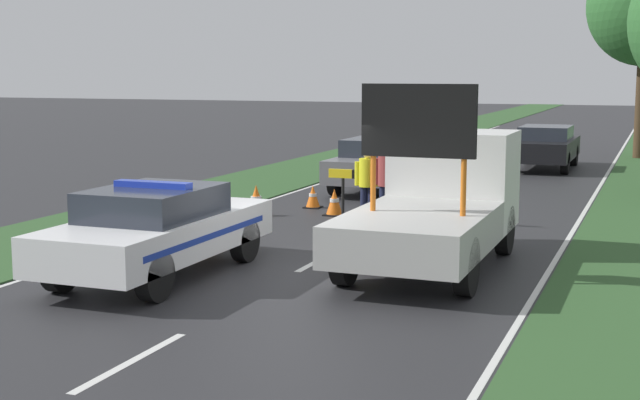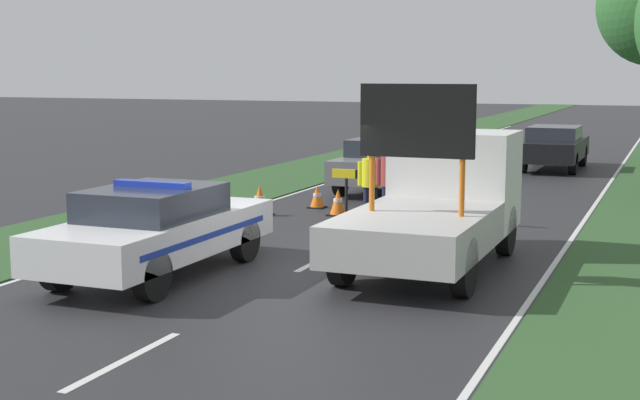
% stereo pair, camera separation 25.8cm
% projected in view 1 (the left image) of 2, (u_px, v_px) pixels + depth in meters
% --- Properties ---
extents(ground_plane, '(160.00, 160.00, 0.00)m').
position_uv_depth(ground_plane, '(286.00, 278.00, 14.57)').
color(ground_plane, '#28282B').
extents(lane_markings, '(8.00, 60.42, 0.01)m').
position_uv_depth(lane_markings, '(451.00, 189.00, 25.59)').
color(lane_markings, silver).
rests_on(lane_markings, ground).
extents(grass_verge_left, '(3.53, 120.00, 0.03)m').
position_uv_depth(grass_verge_left, '(352.00, 157.00, 35.10)').
color(grass_verge_left, '#2D5128').
rests_on(grass_verge_left, ground).
extents(police_car, '(1.92, 4.92, 1.59)m').
position_uv_depth(police_car, '(158.00, 229.00, 14.62)').
color(police_car, white).
rests_on(police_car, ground).
extents(work_truck, '(2.18, 5.29, 3.16)m').
position_uv_depth(work_truck, '(439.00, 201.00, 15.59)').
color(work_truck, white).
rests_on(work_truck, ground).
extents(road_barrier, '(3.40, 0.08, 1.13)m').
position_uv_depth(road_barrier, '(400.00, 180.00, 19.88)').
color(road_barrier, black).
rests_on(road_barrier, ground).
extents(police_officer, '(0.60, 0.38, 1.67)m').
position_uv_depth(police_officer, '(368.00, 179.00, 19.63)').
color(police_officer, '#191E38').
rests_on(police_officer, ground).
extents(pedestrian_civilian, '(0.65, 0.41, 1.81)m').
position_uv_depth(pedestrian_civilian, '(387.00, 179.00, 19.21)').
color(pedestrian_civilian, '#191E38').
rests_on(pedestrian_civilian, ground).
extents(traffic_cone_near_police, '(0.50, 0.50, 0.69)m').
position_uv_depth(traffic_cone_near_police, '(210.00, 224.00, 17.66)').
color(traffic_cone_near_police, black).
rests_on(traffic_cone_near_police, ground).
extents(traffic_cone_centre_front, '(0.45, 0.45, 0.62)m').
position_uv_depth(traffic_cone_centre_front, '(334.00, 202.00, 20.89)').
color(traffic_cone_centre_front, black).
rests_on(traffic_cone_centre_front, ground).
extents(traffic_cone_near_truck, '(0.53, 0.53, 0.73)m').
position_uv_depth(traffic_cone_near_truck, '(256.00, 201.00, 20.80)').
color(traffic_cone_near_truck, black).
rests_on(traffic_cone_near_truck, ground).
extents(traffic_cone_behind_barrier, '(0.36, 0.36, 0.50)m').
position_uv_depth(traffic_cone_behind_barrier, '(141.00, 240.00, 16.50)').
color(traffic_cone_behind_barrier, black).
rests_on(traffic_cone_behind_barrier, ground).
extents(traffic_cone_lane_edge, '(0.40, 0.40, 0.56)m').
position_uv_depth(traffic_cone_lane_edge, '(313.00, 197.00, 22.03)').
color(traffic_cone_lane_edge, black).
rests_on(traffic_cone_lane_edge, ground).
extents(queued_car_suv_grey, '(1.85, 4.69, 1.49)m').
position_uv_depth(queued_car_suv_grey, '(379.00, 163.00, 25.18)').
color(queued_car_suv_grey, slate).
rests_on(queued_car_suv_grey, ground).
extents(queued_car_sedan_black, '(1.86, 4.70, 1.49)m').
position_uv_depth(queued_car_sedan_black, '(546.00, 146.00, 30.76)').
color(queued_car_sedan_black, black).
rests_on(queued_car_sedan_black, ground).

